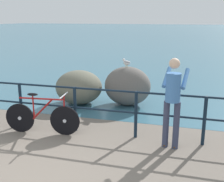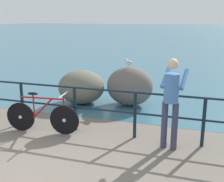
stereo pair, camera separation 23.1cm
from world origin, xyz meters
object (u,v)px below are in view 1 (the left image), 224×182
at_px(bicycle, 42,117).
at_px(breakwater_boulder_main, 127,86).
at_px(seagull, 126,62).
at_px(person_at_railing, 173,99).
at_px(breakwater_boulder_left, 79,87).

height_order(bicycle, breakwater_boulder_main, breakwater_boulder_main).
bearing_deg(seagull, person_at_railing, 157.74).
bearing_deg(bicycle, breakwater_boulder_left, 85.51).
relative_size(breakwater_boulder_left, seagull, 4.40).
xyz_separation_m(bicycle, seagull, (1.33, 2.46, 0.88)).
bearing_deg(breakwater_boulder_main, bicycle, -118.06).
bearing_deg(breakwater_boulder_main, person_at_railing, -60.08).
bearing_deg(person_at_railing, seagull, 38.40).
height_order(bicycle, breakwater_boulder_left, breakwater_boulder_left).
bearing_deg(seagull, bicycle, 98.38).
bearing_deg(bicycle, seagull, 55.65).
xyz_separation_m(person_at_railing, breakwater_boulder_main, (-1.42, 2.46, -0.43)).
distance_m(bicycle, person_at_railing, 2.83).
xyz_separation_m(bicycle, breakwater_boulder_main, (1.35, 2.53, 0.18)).
bearing_deg(bicycle, person_at_railing, -4.58).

